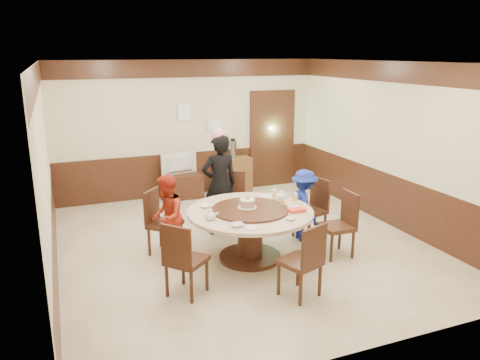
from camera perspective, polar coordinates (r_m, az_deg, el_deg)
name	(u,v)px	position (r m, az deg, el deg)	size (l,w,h in m)	color
room	(243,178)	(7.15, 0.32, 0.22)	(6.00, 6.04, 2.84)	beige
banquet_table	(250,225)	(6.79, 1.25, -5.45)	(1.81, 1.81, 0.78)	#381C11
chair_0	(310,219)	(7.74, 8.59, -4.76)	(0.54, 0.53, 0.97)	#381C11
chair_1	(232,211)	(8.04, -1.03, -3.82)	(0.60, 0.60, 0.97)	#381C11
chair_2	(164,233)	(7.18, -9.25, -6.43)	(0.62, 0.62, 0.97)	#381C11
chair_3	(186,272)	(5.96, -6.62, -11.05)	(0.62, 0.62, 0.97)	#381C11
chair_4	(301,273)	(5.92, 7.44, -11.23)	(0.56, 0.57, 0.97)	#381C11
chair_5	(337,236)	(7.14, 11.79, -6.69)	(0.46, 0.45, 0.97)	#381C11
person_standing	(219,184)	(7.70, -2.52, -0.54)	(0.61, 0.40, 1.68)	black
person_red	(167,217)	(6.92, -8.90, -4.45)	(0.60, 0.47, 1.24)	#AE2817
person_blue	(304,205)	(7.53, 7.80, -3.07)	(0.75, 0.43, 1.16)	navy
birthday_cake	(247,203)	(6.72, 0.89, -2.86)	(0.27, 0.27, 0.19)	white
teapot_left	(210,216)	(6.34, -3.71, -4.35)	(0.17, 0.15, 0.13)	white
teapot_right	(282,196)	(7.21, 5.09, -1.94)	(0.17, 0.15, 0.13)	white
bowl_0	(206,206)	(6.85, -4.17, -3.20)	(0.16, 0.16, 0.04)	white
bowl_1	(290,219)	(6.37, 6.17, -4.70)	(0.13, 0.13, 0.04)	white
bowl_2	(237,225)	(6.10, -0.36, -5.50)	(0.16, 0.16, 0.04)	white
bowl_3	(295,207)	(6.84, 6.71, -3.29)	(0.12, 0.12, 0.04)	white
saucer_near	(252,228)	(6.06, 1.47, -5.81)	(0.18, 0.18, 0.01)	white
saucer_far	(264,197)	(7.32, 2.99, -2.06)	(0.18, 0.18, 0.01)	white
shrimp_platter	(297,211)	(6.64, 6.90, -3.79)	(0.30, 0.20, 0.06)	white
bottle_0	(283,201)	(6.88, 5.23, -2.61)	(0.06, 0.06, 0.16)	silver
bottle_1	(296,199)	(7.03, 6.79, -2.27)	(0.06, 0.06, 0.16)	silver
bottle_2	(274,194)	(7.21, 4.18, -1.74)	(0.06, 0.06, 0.16)	silver
tv_stand	(181,186)	(9.80, -7.16, -0.75)	(0.85, 0.45, 0.50)	#381C11
television	(181,164)	(9.68, -7.26, 1.96)	(0.78, 0.10, 0.45)	gray
side_cabinet	(232,175)	(10.12, -0.95, 0.63)	(0.80, 0.40, 0.75)	brown
thermos	(233,149)	(10.00, -0.87, 3.77)	(0.15, 0.15, 0.38)	silver
notice_left	(184,112)	(9.73, -6.82, 8.18)	(0.25, 0.00, 0.35)	white
notice_right	(214,125)	(9.96, -3.13, 6.68)	(0.30, 0.00, 0.22)	white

